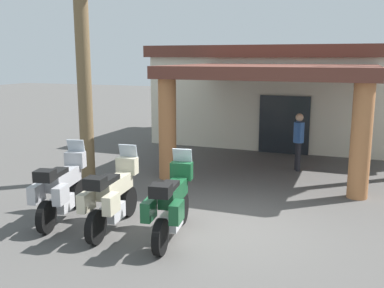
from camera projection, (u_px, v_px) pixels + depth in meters
ground_plane at (222, 226)px, 9.19m from camera, size 80.00×80.00×0.00m
motel_building at (295, 93)px, 17.98m from camera, size 11.11×10.53×3.89m
motorcycle_silver at (62, 188)px, 9.44m from camera, size 0.92×2.19×1.61m
motorcycle_cream at (112, 196)px, 8.91m from camera, size 0.74×2.21×1.61m
motorcycle_green at (172, 204)px, 8.46m from camera, size 0.80×2.21×1.61m
pedestrian at (299, 137)px, 13.53m from camera, size 0.32×0.50×1.78m
palm_tree_roadside at (81, 9)px, 11.63m from camera, size 2.08×2.19×6.73m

